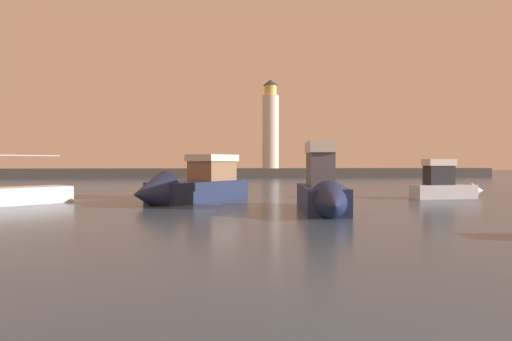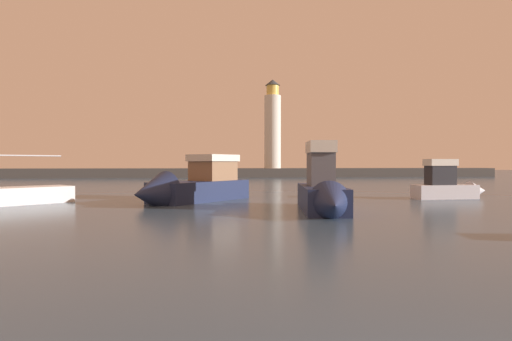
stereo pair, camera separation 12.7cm
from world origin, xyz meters
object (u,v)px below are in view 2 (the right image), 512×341
motorboat_0 (323,190)px  motorboat_1 (450,185)px  lighthouse (273,126)px  motorboat_2 (189,186)px

motorboat_0 → motorboat_1: size_ratio=1.48×
lighthouse → motorboat_1: (5.74, -47.25, -8.20)m
motorboat_0 → motorboat_2: bearing=137.0°
motorboat_0 → motorboat_1: (11.22, 7.20, -0.21)m
lighthouse → motorboat_0: lighthouse is taller
lighthouse → motorboat_0: (-5.48, -54.45, -7.98)m
lighthouse → motorboat_2: size_ratio=1.80×
motorboat_0 → motorboat_2: motorboat_0 is taller
motorboat_0 → motorboat_1: motorboat_0 is taller
lighthouse → motorboat_2: 50.08m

